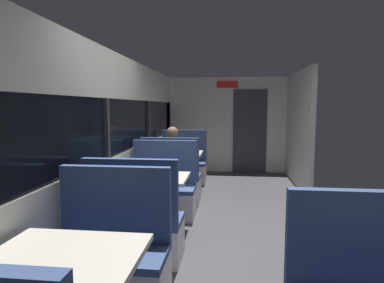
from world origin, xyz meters
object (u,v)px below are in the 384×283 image
object	(u,v)px
seated_passenger	(172,169)
dining_table_far_window	(178,158)
bench_far_window_facing_entry	(183,167)
bench_near_window_facing_entry	(110,263)
bench_mid_window_facing_end	(136,230)
dining_table_near_window	(66,269)
bench_far_window_facing_end	(172,182)
bench_mid_window_facing_entry	(163,194)
dining_table_mid_window	(151,184)

from	to	relation	value
seated_passenger	dining_table_far_window	bearing A→B (deg)	90.00
dining_table_far_window	bench_far_window_facing_entry	size ratio (longest dim) A/B	0.82
bench_near_window_facing_entry	bench_mid_window_facing_end	size ratio (longest dim) A/B	1.00
dining_table_far_window	bench_far_window_facing_entry	xyz separation A→B (m)	(0.00, 0.70, -0.31)
dining_table_near_window	bench_far_window_facing_end	size ratio (longest dim) A/B	0.82
bench_mid_window_facing_entry	seated_passenger	distance (m)	0.84
seated_passenger	bench_far_window_facing_end	bearing A→B (deg)	-90.00
bench_far_window_facing_end	bench_far_window_facing_entry	distance (m)	1.40
dining_table_near_window	seated_passenger	bearing A→B (deg)	90.00
bench_mid_window_facing_end	bench_near_window_facing_entry	bearing A→B (deg)	-90.00
bench_far_window_facing_entry	bench_near_window_facing_entry	bearing A→B (deg)	-90.00
bench_near_window_facing_entry	dining_table_mid_window	size ratio (longest dim) A/B	1.22
bench_near_window_facing_entry	bench_far_window_facing_end	size ratio (longest dim) A/B	1.00
dining_table_far_window	dining_table_near_window	bearing A→B (deg)	-90.00
bench_mid_window_facing_end	dining_table_far_window	world-z (taller)	bench_mid_window_facing_end
bench_near_window_facing_entry	bench_far_window_facing_entry	bearing A→B (deg)	90.00
bench_far_window_facing_end	bench_far_window_facing_entry	xyz separation A→B (m)	(0.00, 1.40, 0.00)
seated_passenger	bench_mid_window_facing_entry	bearing A→B (deg)	-90.00
bench_near_window_facing_entry	bench_far_window_facing_entry	xyz separation A→B (m)	(0.00, 4.28, 0.00)
dining_table_mid_window	bench_near_window_facing_entry	bearing A→B (deg)	-90.00
bench_mid_window_facing_end	seated_passenger	bearing A→B (deg)	90.00
bench_near_window_facing_entry	bench_mid_window_facing_entry	distance (m)	2.14
dining_table_near_window	seated_passenger	world-z (taller)	seated_passenger
dining_table_mid_window	bench_far_window_facing_entry	xyz separation A→B (m)	(0.00, 2.84, -0.31)
bench_mid_window_facing_entry	seated_passenger	world-z (taller)	seated_passenger
dining_table_far_window	bench_mid_window_facing_entry	bearing A→B (deg)	-90.00
dining_table_mid_window	dining_table_far_window	xyz separation A→B (m)	(0.00, 2.14, 0.00)
dining_table_mid_window	bench_far_window_facing_end	distance (m)	1.47
bench_mid_window_facing_end	bench_far_window_facing_end	distance (m)	2.14
dining_table_far_window	seated_passenger	xyz separation A→B (m)	(0.00, -0.63, -0.10)
dining_table_near_window	bench_mid_window_facing_end	world-z (taller)	bench_mid_window_facing_end
dining_table_near_window	dining_table_mid_window	size ratio (longest dim) A/B	1.00
dining_table_mid_window	seated_passenger	xyz separation A→B (m)	(0.00, 1.51, -0.10)
bench_mid_window_facing_entry	bench_far_window_facing_entry	world-z (taller)	same
dining_table_near_window	dining_table_mid_window	bearing A→B (deg)	90.00
seated_passenger	bench_near_window_facing_entry	bearing A→B (deg)	-90.00
bench_mid_window_facing_end	bench_far_window_facing_end	size ratio (longest dim) A/B	1.00
bench_near_window_facing_entry	bench_mid_window_facing_entry	xyz separation A→B (m)	(0.00, 2.14, 0.00)
bench_far_window_facing_entry	seated_passenger	size ratio (longest dim) A/B	0.87
dining_table_near_window	bench_mid_window_facing_entry	bearing A→B (deg)	90.00
bench_mid_window_facing_end	seated_passenger	distance (m)	2.22
dining_table_mid_window	seated_passenger	size ratio (longest dim) A/B	0.71
dining_table_far_window	bench_far_window_facing_entry	world-z (taller)	bench_far_window_facing_entry
dining_table_mid_window	dining_table_near_window	bearing A→B (deg)	-90.00
dining_table_near_window	bench_far_window_facing_end	distance (m)	3.59
bench_mid_window_facing_end	bench_mid_window_facing_entry	xyz separation A→B (m)	(0.00, 1.40, 0.00)
bench_mid_window_facing_entry	seated_passenger	size ratio (longest dim) A/B	0.87
bench_mid_window_facing_entry	dining_table_far_window	world-z (taller)	bench_mid_window_facing_entry
dining_table_near_window	dining_table_far_window	size ratio (longest dim) A/B	1.00
bench_mid_window_facing_entry	seated_passenger	bearing A→B (deg)	90.00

